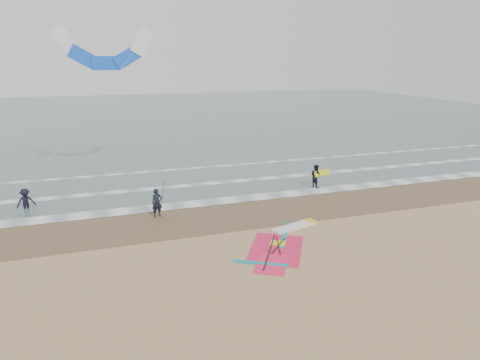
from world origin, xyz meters
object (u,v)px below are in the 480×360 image
object	(u,v)px
person_standing	(157,203)
person_walking	(316,176)
windsurf_rig	(282,242)
surf_kite	(105,52)
person_wading	(25,196)

from	to	relation	value
person_standing	person_walking	xyz separation A→B (m)	(10.69, 2.15, -0.01)
windsurf_rig	person_walking	world-z (taller)	person_walking
person_walking	surf_kite	size ratio (longest dim) A/B	0.17
person_wading	surf_kite	distance (m)	10.13
person_standing	person_walking	size ratio (longest dim) A/B	1.01
windsurf_rig	person_standing	world-z (taller)	person_standing
person_standing	person_wading	world-z (taller)	person_standing
surf_kite	person_wading	bearing A→B (deg)	-142.54
person_walking	person_standing	bearing A→B (deg)	84.67
person_standing	surf_kite	distance (m)	10.97
windsurf_rig	person_wading	size ratio (longest dim) A/B	3.50
person_walking	surf_kite	distance (m)	15.70
person_wading	person_walking	bearing A→B (deg)	-21.38
person_walking	person_wading	bearing A→B (deg)	68.74
person_standing	person_wading	bearing A→B (deg)	140.61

